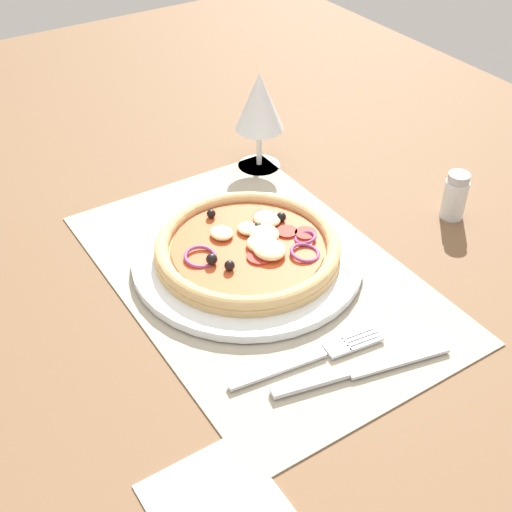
# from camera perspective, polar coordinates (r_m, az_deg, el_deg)

# --- Properties ---
(ground_plane) EXTENTS (1.90, 1.40, 0.02)m
(ground_plane) POSITION_cam_1_polar(r_m,az_deg,el_deg) (0.84, 0.30, -2.26)
(ground_plane) COLOR brown
(placemat) EXTENTS (0.49, 0.32, 0.00)m
(placemat) POSITION_cam_1_polar(r_m,az_deg,el_deg) (0.83, 0.30, -1.53)
(placemat) COLOR #A39984
(placemat) RESTS_ON ground_plane
(plate) EXTENTS (0.29, 0.29, 0.01)m
(plate) POSITION_cam_1_polar(r_m,az_deg,el_deg) (0.85, -0.44, -0.05)
(plate) COLOR white
(plate) RESTS_ON placemat
(pizza) EXTENTS (0.23, 0.23, 0.03)m
(pizza) POSITION_cam_1_polar(r_m,az_deg,el_deg) (0.84, -0.39, 0.86)
(pizza) COLOR tan
(pizza) RESTS_ON plate
(fork) EXTENTS (0.04, 0.18, 0.00)m
(fork) POSITION_cam_1_polar(r_m,az_deg,el_deg) (0.73, 5.02, -8.32)
(fork) COLOR silver
(fork) RESTS_ON placemat
(knife) EXTENTS (0.06, 0.20, 0.01)m
(knife) POSITION_cam_1_polar(r_m,az_deg,el_deg) (0.73, 8.98, -9.20)
(knife) COLOR silver
(knife) RESTS_ON placemat
(wine_glass) EXTENTS (0.07, 0.07, 0.15)m
(wine_glass) POSITION_cam_1_polar(r_m,az_deg,el_deg) (1.00, 0.27, 12.48)
(wine_glass) COLOR silver
(wine_glass) RESTS_ON ground_plane
(napkin) EXTENTS (0.12, 0.11, 0.00)m
(napkin) POSITION_cam_1_polar(r_m,az_deg,el_deg) (0.63, -3.11, -20.26)
(napkin) COLOR white
(napkin) RESTS_ON ground_plane
(pepper_shaker) EXTENTS (0.03, 0.03, 0.07)m
(pepper_shaker) POSITION_cam_1_polar(r_m,az_deg,el_deg) (0.96, 16.28, 4.82)
(pepper_shaker) COLOR silver
(pepper_shaker) RESTS_ON ground_plane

